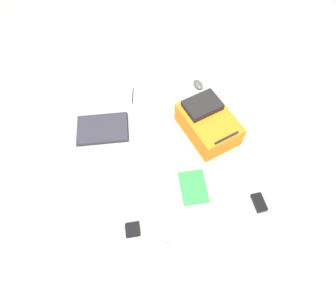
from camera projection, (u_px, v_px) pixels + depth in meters
ground_plane at (171, 154)px, 1.94m from camera, size 4.10×4.10×0.00m
backpack at (208, 123)px, 1.96m from camera, size 0.40×0.48×0.21m
laptop at (103, 129)px, 2.02m from camera, size 0.38×0.27×0.03m
book_blue at (193, 188)px, 1.80m from camera, size 0.18×0.24×0.02m
book_comic at (255, 164)px, 1.88m from camera, size 0.32×0.30×0.02m
computer_mouse at (198, 85)px, 2.23m from camera, size 0.08×0.11×0.04m
cable_coil at (168, 234)px, 1.66m from camera, size 0.13×0.13×0.01m
power_brick at (259, 203)px, 1.75m from camera, size 0.06×0.11×0.03m
pen_black at (133, 96)px, 2.19m from camera, size 0.04×0.15×0.01m
earbud_pouch at (132, 230)px, 1.66m from camera, size 0.08×0.08×0.03m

